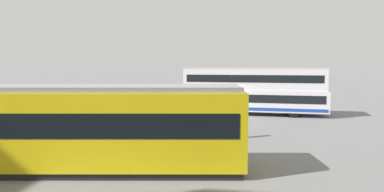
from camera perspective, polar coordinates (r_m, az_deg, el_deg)
The scene contains 7 objects.
ground_plane at distance 26.82m, azimuth 5.89°, elevation -3.55°, with size 160.00×160.00×0.00m, color slate.
double_decker_bus at distance 28.46m, azimuth 10.25°, elevation 0.89°, with size 11.88×3.70×3.86m.
tram_yellow at distance 14.16m, azimuth -22.07°, elevation -4.79°, with size 14.74×4.42×3.31m.
pedestrian_near_railing at distance 20.59m, azimuth -5.84°, elevation -3.56°, with size 0.32×0.36×1.65m.
pedestrian_crossing at distance 19.19m, azimuth 8.33°, elevation -4.27°, with size 0.45×0.45×1.64m.
pedestrian_railing at distance 21.33m, azimuth -6.28°, elevation -3.82°, with size 7.93×0.35×1.08m.
info_sign at distance 22.39m, azimuth -18.66°, elevation -1.50°, with size 1.01×0.33×2.29m.
Camera 1 is at (-0.64, 26.49, 4.10)m, focal length 31.63 mm.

